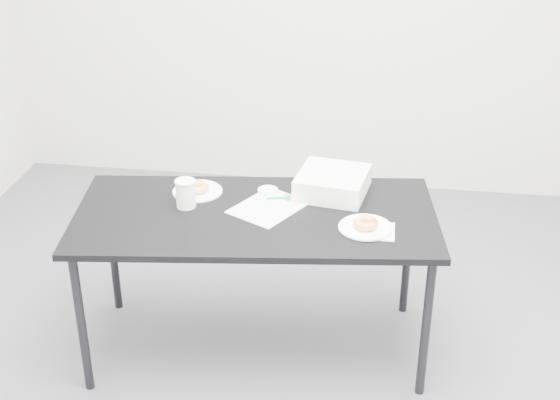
# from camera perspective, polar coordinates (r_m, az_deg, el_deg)

# --- Properties ---
(floor) EXTENTS (4.00, 4.00, 0.00)m
(floor) POSITION_cam_1_polar(r_m,az_deg,el_deg) (3.65, -1.13, -12.21)
(floor) COLOR #4D4E53
(floor) RESTS_ON ground
(table) EXTENTS (1.65, 0.93, 0.72)m
(table) POSITION_cam_1_polar(r_m,az_deg,el_deg) (3.42, -1.81, -1.79)
(table) COLOR black
(table) RESTS_ON floor
(scorecard) EXTENTS (0.37, 0.40, 0.00)m
(scorecard) POSITION_cam_1_polar(r_m,az_deg,el_deg) (3.44, -0.84, -0.51)
(scorecard) COLOR silver
(scorecard) RESTS_ON table
(logo_patch) EXTENTS (0.07, 0.07, 0.00)m
(logo_patch) POSITION_cam_1_polar(r_m,az_deg,el_deg) (3.52, 0.52, 0.20)
(logo_patch) COLOR green
(logo_patch) RESTS_ON scorecard
(pen) EXTENTS (0.14, 0.04, 0.01)m
(pen) POSITION_cam_1_polar(r_m,az_deg,el_deg) (3.50, 0.19, 0.17)
(pen) COLOR #0B8183
(pen) RESTS_ON scorecard
(napkin) EXTENTS (0.16, 0.16, 0.00)m
(napkin) POSITION_cam_1_polar(r_m,az_deg,el_deg) (3.27, 6.99, -2.25)
(napkin) COLOR silver
(napkin) RESTS_ON table
(plate_near) EXTENTS (0.23, 0.23, 0.01)m
(plate_near) POSITION_cam_1_polar(r_m,az_deg,el_deg) (3.29, 6.27, -2.01)
(plate_near) COLOR white
(plate_near) RESTS_ON napkin
(donut_near) EXTENTS (0.12, 0.12, 0.04)m
(donut_near) POSITION_cam_1_polar(r_m,az_deg,el_deg) (3.28, 6.29, -1.69)
(donut_near) COLOR #D08542
(donut_near) RESTS_ON plate_near
(plate_far) EXTENTS (0.23, 0.23, 0.01)m
(plate_far) POSITION_cam_1_polar(r_m,az_deg,el_deg) (3.59, -6.05, 0.64)
(plate_far) COLOR white
(plate_far) RESTS_ON table
(donut_far) EXTENTS (0.13, 0.13, 0.04)m
(donut_far) POSITION_cam_1_polar(r_m,az_deg,el_deg) (3.58, -6.07, 0.94)
(donut_far) COLOR #D08542
(donut_far) RESTS_ON plate_far
(coffee_cup) EXTENTS (0.09, 0.09, 0.13)m
(coffee_cup) POSITION_cam_1_polar(r_m,az_deg,el_deg) (3.44, -6.92, 0.47)
(coffee_cup) COLOR white
(coffee_cup) RESTS_ON table
(cup_lid) EXTENTS (0.09, 0.09, 0.01)m
(cup_lid) POSITION_cam_1_polar(r_m,az_deg,el_deg) (3.57, -0.89, 0.70)
(cup_lid) COLOR white
(cup_lid) RESTS_ON table
(bakery_box) EXTENTS (0.34, 0.34, 0.10)m
(bakery_box) POSITION_cam_1_polar(r_m,az_deg,el_deg) (3.55, 3.87, 1.27)
(bakery_box) COLOR white
(bakery_box) RESTS_ON table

